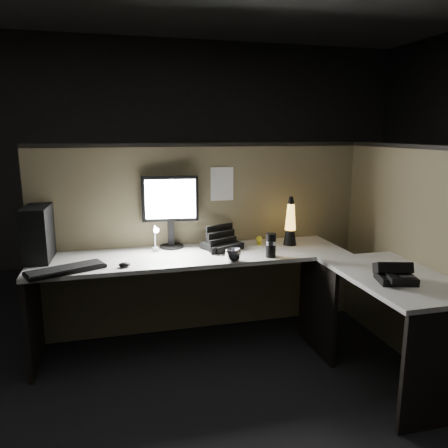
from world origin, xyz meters
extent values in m
plane|color=black|center=(0.00, 0.00, 0.00)|extent=(6.00, 6.00, 0.00)
plane|color=#282623|center=(0.00, 3.00, 1.35)|extent=(6.00, 0.00, 6.00)
cube|color=brown|center=(0.00, 0.93, 0.75)|extent=(2.66, 0.06, 1.50)
cube|color=brown|center=(1.33, 0.10, 0.75)|extent=(0.06, 1.66, 1.50)
cube|color=#B8B5AE|center=(-0.15, 0.60, 0.71)|extent=(2.30, 0.60, 0.03)
cube|color=#B8B5AE|center=(1.00, -0.20, 0.71)|extent=(0.60, 1.00, 0.03)
cube|color=black|center=(-1.28, 0.60, 0.35)|extent=(0.03, 0.55, 0.70)
cube|color=black|center=(1.00, -0.68, 0.35)|extent=(0.55, 0.03, 0.70)
cube|color=black|center=(0.72, 0.30, 0.35)|extent=(0.03, 0.55, 0.70)
cube|color=black|center=(-1.22, 0.72, 0.92)|extent=(0.18, 0.37, 0.38)
cylinder|color=black|center=(-0.28, 0.83, 0.74)|extent=(0.19, 0.19, 0.02)
cube|color=black|center=(-0.28, 0.85, 0.85)|extent=(0.06, 0.05, 0.21)
cube|color=black|center=(-0.28, 0.84, 1.11)|extent=(0.43, 0.08, 0.35)
cube|color=white|center=(-0.28, 0.82, 1.11)|extent=(0.38, 0.05, 0.30)
cube|color=black|center=(-1.02, 0.39, 0.74)|extent=(0.52, 0.34, 0.02)
ellipsoid|color=black|center=(-0.65, 0.40, 0.75)|extent=(0.08, 0.06, 0.03)
cube|color=silver|center=(-0.41, 0.75, 0.74)|extent=(0.04, 0.05, 0.03)
cylinder|color=silver|center=(-0.41, 0.75, 0.84)|extent=(0.01, 0.01, 0.17)
cylinder|color=silver|center=(-0.41, 0.69, 0.92)|extent=(0.01, 0.11, 0.01)
sphere|color=white|center=(-0.41, 0.63, 0.92)|extent=(0.04, 0.04, 0.04)
cube|color=black|center=(0.09, 0.69, 0.76)|extent=(0.33, 0.31, 0.05)
cube|color=black|center=(0.09, 0.65, 0.80)|extent=(0.24, 0.12, 0.09)
cube|color=black|center=(0.09, 0.76, 0.84)|extent=(0.24, 0.12, 0.17)
cone|color=black|center=(0.65, 0.67, 0.79)|extent=(0.10, 0.10, 0.12)
cone|color=#FDB942|center=(0.65, 0.67, 0.96)|extent=(0.09, 0.09, 0.21)
sphere|color=#8F5014|center=(0.65, 0.67, 0.89)|extent=(0.04, 0.04, 0.04)
sphere|color=#8F5014|center=(0.65, 0.67, 0.97)|extent=(0.03, 0.03, 0.03)
cone|color=black|center=(0.65, 0.67, 1.09)|extent=(0.05, 0.05, 0.06)
cylinder|color=black|center=(0.38, 0.38, 0.82)|extent=(0.08, 0.08, 0.17)
imported|color=#BBBBC2|center=(0.08, 0.34, 0.78)|extent=(0.13, 0.13, 0.09)
sphere|color=yellow|center=(0.41, 0.74, 0.77)|extent=(0.05, 0.05, 0.05)
cube|color=white|center=(0.15, 0.90, 1.21)|extent=(0.19, 0.00, 0.27)
cube|color=black|center=(0.92, -0.31, 0.75)|extent=(0.25, 0.23, 0.05)
cube|color=black|center=(0.92, -0.28, 0.81)|extent=(0.24, 0.18, 0.10)
cube|color=black|center=(0.85, -0.36, 0.78)|extent=(0.09, 0.16, 0.03)
cube|color=#3F3F42|center=(0.96, -0.34, 0.78)|extent=(0.11, 0.11, 0.00)
camera|label=1|loc=(-0.70, -2.46, 1.61)|focal=35.00mm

